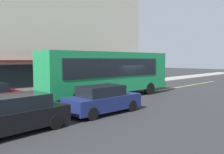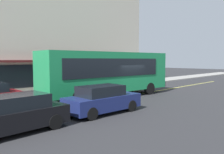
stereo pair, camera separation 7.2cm
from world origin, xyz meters
The scene contains 11 objects.
ground centered at (0.00, 0.00, 0.00)m, with size 120.00×120.00×0.00m, color #28282B.
sidewalk centered at (0.00, 5.63, 0.07)m, with size 80.00×3.13×0.15m, color gray.
lane_centre_stripe centered at (0.00, 0.00, 0.00)m, with size 36.00×0.16×0.01m, color #D8D14C.
storefront_building centered at (-0.79, 11.94, 5.71)m, with size 22.95×10.12×11.44m.
bus centered at (-1.21, 0.63, 1.99)m, with size 11.29×3.36×3.50m.
traffic_light centered at (1.03, 4.80, 2.53)m, with size 0.30×0.52×3.20m.
car_navy centered at (-5.21, -2.95, 0.74)m, with size 4.36×1.98×1.52m.
car_black centered at (-10.04, -2.96, 0.74)m, with size 4.36×1.98×1.52m.
pedestrian_at_corner centered at (4.49, 6.63, 1.13)m, with size 0.34×0.34×1.64m.
pedestrian_near_storefront centered at (4.01, 5.86, 1.22)m, with size 0.34×0.34×1.78m.
pedestrian_waiting centered at (-0.73, 6.67, 1.14)m, with size 0.34×0.34×1.65m.
Camera 1 is at (-13.62, -12.07, 2.92)m, focal length 36.62 mm.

